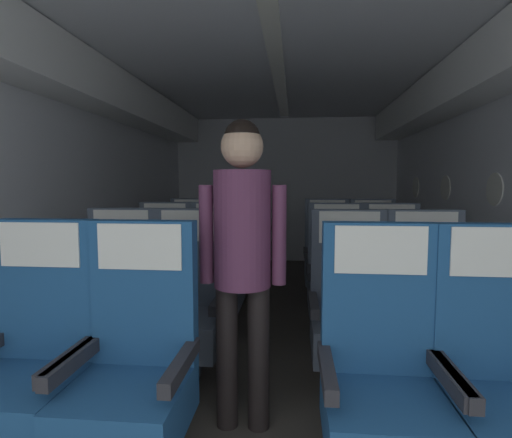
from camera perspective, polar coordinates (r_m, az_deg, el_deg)
name	(u,v)px	position (r m, az deg, el deg)	size (l,w,h in m)	color
ground	(275,330)	(3.52, 2.67, -15.62)	(3.72, 6.55, 0.02)	#3D3833
fuselage_shell	(277,134)	(3.59, 3.03, 12.01)	(3.60, 6.20, 2.31)	silver
seat_a_left_window	(32,364)	(2.09, -29.39, -17.61)	(0.50, 0.51, 1.07)	#38383D
seat_a_left_aisle	(134,370)	(1.87, -17.03, -19.98)	(0.50, 0.51, 1.07)	#38383D
seat_a_right_aisle	(504,387)	(1.93, 31.94, -19.70)	(0.50, 0.51, 1.07)	#38383D
seat_a_right_window	(382,380)	(1.79, 17.55, -21.14)	(0.50, 0.51, 1.07)	#38383D
seat_b_left_window	(117,305)	(2.80, -19.22, -11.51)	(0.50, 0.51, 1.07)	#38383D
seat_b_left_aisle	(187,307)	(2.64, -9.84, -12.30)	(0.50, 0.51, 1.07)	#38383D
seat_b_right_aisle	(428,313)	(2.70, 23.35, -12.24)	(0.50, 0.51, 1.07)	#38383D
seat_b_right_window	(349,312)	(2.58, 13.21, -12.80)	(0.50, 0.51, 1.07)	#38383D
seat_c_left_window	(163,274)	(3.59, -13.20, -7.69)	(0.50, 0.51, 1.07)	#38383D
seat_c_left_aisle	(216,276)	(3.47, -5.76, -8.04)	(0.50, 0.51, 1.07)	#38383D
seat_c_right_aisle	(392,279)	(3.52, 18.91, -8.11)	(0.50, 0.51, 1.07)	#38383D
seat_c_right_window	(336,278)	(3.41, 11.42, -8.32)	(0.50, 0.51, 1.07)	#38383D
seat_d_left_window	(190,256)	(4.40, -9.47, -5.27)	(0.50, 0.51, 1.07)	#38383D
seat_d_left_aisle	(232,257)	(4.33, -3.40, -5.39)	(0.50, 0.51, 1.07)	#38383D
seat_d_right_aisle	(373,259)	(4.34, 16.41, -5.57)	(0.50, 0.51, 1.07)	#38383D
seat_d_right_window	(327,258)	(4.30, 10.14, -5.53)	(0.50, 0.51, 1.07)	#38383D
flight_attendant	(242,243)	(1.96, -1.96, -3.47)	(0.43, 0.28, 1.54)	black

